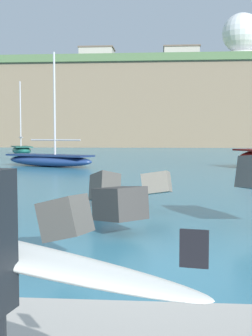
# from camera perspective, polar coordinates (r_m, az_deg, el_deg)

# --- Properties ---
(ground_plane) EXTENTS (400.00, 400.00, 0.00)m
(ground_plane) POSITION_cam_1_polar(r_m,az_deg,el_deg) (6.49, 1.61, -12.76)
(ground_plane) COLOR teal
(breakwater_jetty) EXTENTS (26.48, 7.56, 2.13)m
(breakwater_jetty) POSITION_cam_1_polar(r_m,az_deg,el_deg) (7.47, -6.22, -3.62)
(breakwater_jetty) COLOR gray
(breakwater_jetty) RESTS_ON ground
(boat_near_left) EXTENTS (3.64, 5.19, 7.26)m
(boat_near_left) POSITION_cam_1_polar(r_m,az_deg,el_deg) (46.28, -12.97, 2.26)
(boat_near_left) COLOR #1E6656
(boat_near_left) RESTS_ON ground
(boat_far_left) EXTENTS (6.37, 4.20, 6.85)m
(boat_far_left) POSITION_cam_1_polar(r_m,az_deg,el_deg) (28.12, -9.61, 1.07)
(boat_far_left) COLOR navy
(boat_far_left) RESTS_ON ground
(headland_bluff) EXTENTS (85.54, 44.85, 14.70)m
(headland_bluff) POSITION_cam_1_polar(r_m,az_deg,el_deg) (93.95, 1.38, 7.42)
(headland_bluff) COLOR #847056
(headland_bluff) RESTS_ON ground
(radar_dome) EXTENTS (7.18, 7.18, 9.56)m
(radar_dome) POSITION_cam_1_polar(r_m,az_deg,el_deg) (89.11, 14.33, 15.49)
(radar_dome) COLOR silver
(radar_dome) RESTS_ON headland_bluff
(station_building_west) EXTENTS (7.92, 7.85, 6.55)m
(station_building_west) POSITION_cam_1_polar(r_m,az_deg,el_deg) (104.01, 6.94, 12.95)
(station_building_west) COLOR #B2ADA3
(station_building_west) RESTS_ON headland_bluff
(station_building_central) EXTENTS (7.57, 5.98, 6.40)m
(station_building_central) POSITION_cam_1_polar(r_m,az_deg,el_deg) (102.80, -3.65, 13.04)
(station_building_central) COLOR #B2ADA3
(station_building_central) RESTS_ON headland_bluff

